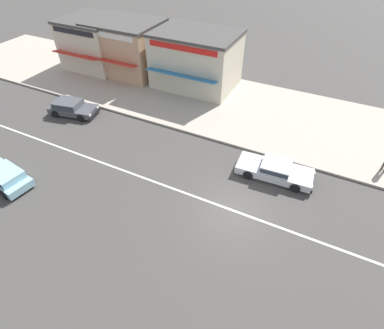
% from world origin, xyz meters
% --- Properties ---
extents(ground_plane, '(160.00, 160.00, 0.00)m').
position_xyz_m(ground_plane, '(0.00, 0.00, 0.00)').
color(ground_plane, '#423F3D').
extents(lane_centre_stripe, '(50.40, 0.14, 0.01)m').
position_xyz_m(lane_centre_stripe, '(0.00, 0.00, 0.00)').
color(lane_centre_stripe, silver).
rests_on(lane_centre_stripe, ground).
extents(kerb_strip, '(68.00, 10.00, 0.15)m').
position_xyz_m(kerb_strip, '(0.00, 10.45, 0.07)').
color(kerb_strip, '#ADA393').
rests_on(kerb_strip, ground).
extents(sedan_silver_2, '(4.75, 2.11, 1.06)m').
position_xyz_m(sedan_silver_2, '(1.26, 3.75, 0.54)').
color(sedan_silver_2, '#B7BABF').
rests_on(sedan_silver_2, ground).
extents(hatchback_dark_grey_3, '(3.98, 2.40, 1.10)m').
position_xyz_m(hatchback_dark_grey_3, '(-15.16, 3.80, 0.59)').
color(hatchback_dark_grey_3, '#47494F').
rests_on(hatchback_dark_grey_3, ground).
extents(hatchback_pale_blue_4, '(3.89, 2.09, 1.10)m').
position_xyz_m(hatchback_pale_blue_4, '(-12.98, -4.03, 0.59)').
color(hatchback_pale_blue_4, '#93C6D6').
rests_on(hatchback_pale_blue_4, ground).
extents(shopfront_corner_warung, '(7.13, 5.87, 4.68)m').
position_xyz_m(shopfront_corner_warung, '(-8.40, 12.58, 2.50)').
color(shopfront_corner_warung, beige).
rests_on(shopfront_corner_warung, kerb_strip).
extents(shopfront_mid_block, '(5.56, 6.07, 4.55)m').
position_xyz_m(shopfront_mid_block, '(-19.20, 12.17, 2.43)').
color(shopfront_mid_block, beige).
rests_on(shopfront_mid_block, kerb_strip).
extents(shopfront_far_kios, '(6.50, 5.89, 4.69)m').
position_xyz_m(shopfront_far_kios, '(-15.60, 12.36, 2.50)').
color(shopfront_far_kios, tan).
rests_on(shopfront_far_kios, kerb_strip).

